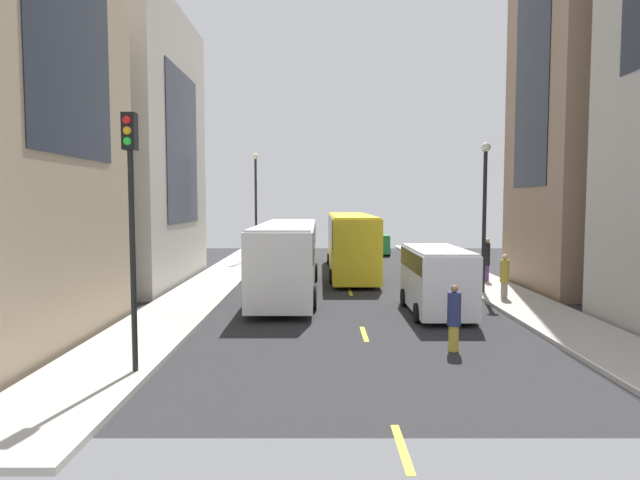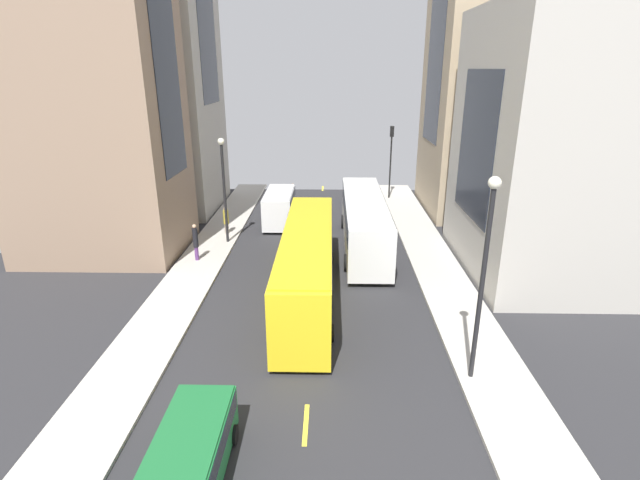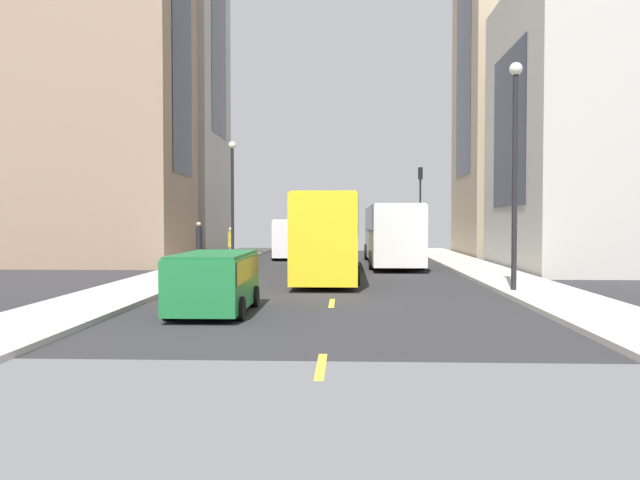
{
  "view_description": "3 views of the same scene",
  "coord_description": "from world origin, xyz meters",
  "px_view_note": "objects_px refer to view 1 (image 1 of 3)",
  "views": [
    {
      "loc": [
        -1.47,
        -30.46,
        4.4
      ],
      "look_at": [
        -1.42,
        4.21,
        1.94
      ],
      "focal_mm": 30.7,
      "sensor_mm": 36.0,
      "label": 1
    },
    {
      "loc": [
        -0.77,
        25.64,
        11.26
      ],
      "look_at": [
        -0.19,
        -0.36,
        1.94
      ],
      "focal_mm": 26.92,
      "sensor_mm": 36.0,
      "label": 2
    },
    {
      "loc": [
        -0.43,
        32.06,
        2.58
      ],
      "look_at": [
        0.69,
        4.58,
        1.69
      ],
      "focal_mm": 35.79,
      "sensor_mm": 36.0,
      "label": 3
    }
  ],
  "objects_px": {
    "pedestrian_crossing_mid": "(504,275)",
    "traffic_light_near_corner": "(130,195)",
    "delivery_van_white": "(436,275)",
    "pedestrian_crossing_near": "(486,258)",
    "city_bus_white": "(287,251)",
    "streetcar_yellow": "(349,238)",
    "pedestrian_walking_far": "(453,317)",
    "car_green_0": "(375,243)"
  },
  "relations": [
    {
      "from": "delivery_van_white",
      "to": "pedestrian_crossing_mid",
      "type": "bearing_deg",
      "value": 36.16
    },
    {
      "from": "car_green_0",
      "to": "pedestrian_crossing_near",
      "type": "relative_size",
      "value": 1.82
    },
    {
      "from": "city_bus_white",
      "to": "streetcar_yellow",
      "type": "distance_m",
      "value": 8.22
    },
    {
      "from": "streetcar_yellow",
      "to": "pedestrian_crossing_near",
      "type": "bearing_deg",
      "value": -32.93
    },
    {
      "from": "city_bus_white",
      "to": "streetcar_yellow",
      "type": "bearing_deg",
      "value": 65.66
    },
    {
      "from": "streetcar_yellow",
      "to": "traffic_light_near_corner",
      "type": "distance_m",
      "value": 21.16
    },
    {
      "from": "traffic_light_near_corner",
      "to": "delivery_van_white",
      "type": "bearing_deg",
      "value": 40.06
    },
    {
      "from": "pedestrian_crossing_mid",
      "to": "traffic_light_near_corner",
      "type": "relative_size",
      "value": 0.3
    },
    {
      "from": "traffic_light_near_corner",
      "to": "streetcar_yellow",
      "type": "bearing_deg",
      "value": 72.02
    },
    {
      "from": "pedestrian_walking_far",
      "to": "traffic_light_near_corner",
      "type": "relative_size",
      "value": 0.31
    },
    {
      "from": "delivery_van_white",
      "to": "pedestrian_walking_far",
      "type": "xyz_separation_m",
      "value": [
        -0.63,
        -5.37,
        -0.48
      ]
    },
    {
      "from": "traffic_light_near_corner",
      "to": "pedestrian_crossing_mid",
      "type": "bearing_deg",
      "value": 39.02
    },
    {
      "from": "pedestrian_walking_far",
      "to": "pedestrian_crossing_mid",
      "type": "height_order",
      "value": "pedestrian_crossing_mid"
    },
    {
      "from": "car_green_0",
      "to": "city_bus_white",
      "type": "bearing_deg",
      "value": -107.78
    },
    {
      "from": "streetcar_yellow",
      "to": "pedestrian_walking_far",
      "type": "distance_m",
      "value": 17.79
    },
    {
      "from": "city_bus_white",
      "to": "pedestrian_crossing_near",
      "type": "distance_m",
      "value": 10.84
    },
    {
      "from": "streetcar_yellow",
      "to": "car_green_0",
      "type": "xyz_separation_m",
      "value": [
        2.8,
        11.8,
        -1.15
      ]
    },
    {
      "from": "streetcar_yellow",
      "to": "car_green_0",
      "type": "bearing_deg",
      "value": 76.67
    },
    {
      "from": "delivery_van_white",
      "to": "streetcar_yellow",
      "type": "bearing_deg",
      "value": 102.45
    },
    {
      "from": "pedestrian_walking_far",
      "to": "streetcar_yellow",
      "type": "bearing_deg",
      "value": 68.21
    },
    {
      "from": "pedestrian_crossing_near",
      "to": "traffic_light_near_corner",
      "type": "relative_size",
      "value": 0.36
    },
    {
      "from": "pedestrian_crossing_near",
      "to": "traffic_light_near_corner",
      "type": "xyz_separation_m",
      "value": [
        -13.52,
        -15.44,
        3.17
      ]
    },
    {
      "from": "delivery_van_white",
      "to": "traffic_light_near_corner",
      "type": "relative_size",
      "value": 0.81
    },
    {
      "from": "city_bus_white",
      "to": "pedestrian_crossing_near",
      "type": "relative_size",
      "value": 5.67
    },
    {
      "from": "streetcar_yellow",
      "to": "traffic_light_near_corner",
      "type": "height_order",
      "value": "traffic_light_near_corner"
    },
    {
      "from": "pedestrian_crossing_mid",
      "to": "traffic_light_near_corner",
      "type": "xyz_separation_m",
      "value": [
        -12.73,
        -10.32,
        3.39
      ]
    },
    {
      "from": "city_bus_white",
      "to": "pedestrian_crossing_near",
      "type": "bearing_deg",
      "value": 15.76
    },
    {
      "from": "car_green_0",
      "to": "pedestrian_walking_far",
      "type": "height_order",
      "value": "pedestrian_walking_far"
    },
    {
      "from": "delivery_van_white",
      "to": "pedestrian_crossing_mid",
      "type": "distance_m",
      "value": 4.39
    },
    {
      "from": "city_bus_white",
      "to": "pedestrian_crossing_mid",
      "type": "height_order",
      "value": "city_bus_white"
    },
    {
      "from": "streetcar_yellow",
      "to": "pedestrian_walking_far",
      "type": "bearing_deg",
      "value": -83.27
    },
    {
      "from": "delivery_van_white",
      "to": "pedestrian_crossing_near",
      "type": "distance_m",
      "value": 8.84
    },
    {
      "from": "pedestrian_crossing_near",
      "to": "pedestrian_crossing_mid",
      "type": "distance_m",
      "value": 5.19
    },
    {
      "from": "streetcar_yellow",
      "to": "traffic_light_near_corner",
      "type": "relative_size",
      "value": 2.18
    },
    {
      "from": "streetcar_yellow",
      "to": "car_green_0",
      "type": "distance_m",
      "value": 12.18
    },
    {
      "from": "city_bus_white",
      "to": "streetcar_yellow",
      "type": "relative_size",
      "value": 0.93
    },
    {
      "from": "pedestrian_crossing_near",
      "to": "pedestrian_walking_far",
      "type": "distance_m",
      "value": 13.99
    },
    {
      "from": "delivery_van_white",
      "to": "pedestrian_walking_far",
      "type": "bearing_deg",
      "value": -96.66
    },
    {
      "from": "pedestrian_crossing_mid",
      "to": "delivery_van_white",
      "type": "bearing_deg",
      "value": -130.45
    },
    {
      "from": "car_green_0",
      "to": "delivery_van_white",
      "type": "bearing_deg",
      "value": -90.21
    },
    {
      "from": "car_green_0",
      "to": "pedestrian_crossing_mid",
      "type": "height_order",
      "value": "pedestrian_crossing_mid"
    },
    {
      "from": "pedestrian_crossing_mid",
      "to": "traffic_light_near_corner",
      "type": "distance_m",
      "value": 16.73
    }
  ]
}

